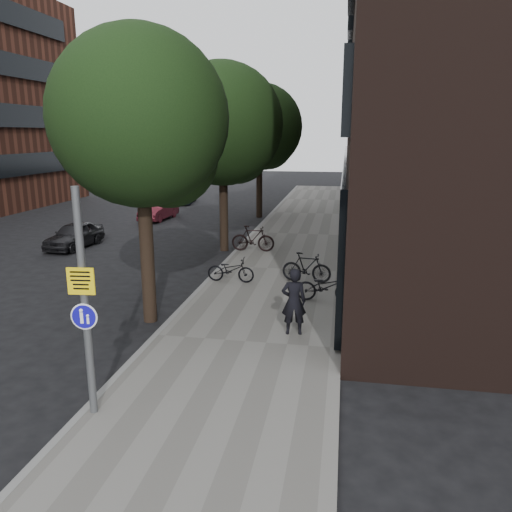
% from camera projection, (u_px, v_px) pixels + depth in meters
% --- Properties ---
extents(ground, '(120.00, 120.00, 0.00)m').
position_uv_depth(ground, '(195.00, 422.00, 8.75)').
color(ground, black).
rests_on(ground, ground).
extents(sidewalk, '(4.50, 60.00, 0.12)m').
position_uv_depth(sidewalk, '(281.00, 270.00, 18.26)').
color(sidewalk, slate).
rests_on(sidewalk, ground).
extents(curb_edge, '(0.15, 60.00, 0.13)m').
position_uv_depth(curb_edge, '(221.00, 267.00, 18.64)').
color(curb_edge, slate).
rests_on(curb_edge, ground).
extents(building_right_dark_brick, '(12.00, 40.00, 18.00)m').
position_uv_depth(building_right_dark_brick, '(467.00, 54.00, 26.20)').
color(building_right_dark_brick, black).
rests_on(building_right_dark_brick, ground).
extents(street_tree_near, '(4.40, 4.40, 7.50)m').
position_uv_depth(street_tree_near, '(145.00, 126.00, 12.40)').
color(street_tree_near, black).
rests_on(street_tree_near, ground).
extents(street_tree_mid, '(5.00, 5.00, 7.80)m').
position_uv_depth(street_tree_mid, '(225.00, 129.00, 20.52)').
color(street_tree_mid, black).
rests_on(street_tree_mid, ground).
extents(street_tree_far, '(5.00, 5.00, 7.80)m').
position_uv_depth(street_tree_far, '(261.00, 130.00, 29.13)').
color(street_tree_far, black).
rests_on(street_tree_far, ground).
extents(signpost, '(0.46, 0.13, 4.00)m').
position_uv_depth(signpost, '(85.00, 304.00, 8.39)').
color(signpost, '#595B5E').
rests_on(signpost, sidewalk).
extents(pedestrian, '(0.67, 0.50, 1.67)m').
position_uv_depth(pedestrian, '(294.00, 302.00, 12.13)').
color(pedestrian, black).
rests_on(pedestrian, sidewalk).
extents(parked_bike_facade_near, '(1.72, 0.61, 0.90)m').
position_uv_depth(parked_bike_facade_near, '(326.00, 286.00, 14.60)').
color(parked_bike_facade_near, black).
rests_on(parked_bike_facade_near, sidewalk).
extents(parked_bike_facade_far, '(1.69, 0.69, 0.99)m').
position_uv_depth(parked_bike_facade_far, '(307.00, 267.00, 16.53)').
color(parked_bike_facade_far, black).
rests_on(parked_bike_facade_far, sidewalk).
extents(parked_bike_curb_near, '(1.59, 0.59, 0.83)m').
position_uv_depth(parked_bike_curb_near, '(231.00, 270.00, 16.54)').
color(parked_bike_curb_near, black).
rests_on(parked_bike_curb_near, sidewalk).
extents(parked_bike_curb_far, '(1.81, 0.52, 1.09)m').
position_uv_depth(parked_bike_curb_far, '(253.00, 238.00, 20.83)').
color(parked_bike_curb_far, black).
rests_on(parked_bike_curb_far, sidewalk).
extents(parked_car_near, '(1.55, 3.38, 1.12)m').
position_uv_depth(parked_car_near, '(74.00, 235.00, 22.03)').
color(parked_car_near, black).
rests_on(parked_car_near, ground).
extents(parked_car_mid, '(1.43, 3.42, 1.10)m').
position_uv_depth(parked_car_mid, '(159.00, 210.00, 29.18)').
color(parked_car_mid, maroon).
rests_on(parked_car_mid, ground).
extents(parked_car_far, '(2.05, 3.97, 1.10)m').
position_uv_depth(parked_car_far, '(184.00, 195.00, 36.29)').
color(parked_car_far, '#1A212F').
rests_on(parked_car_far, ground).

